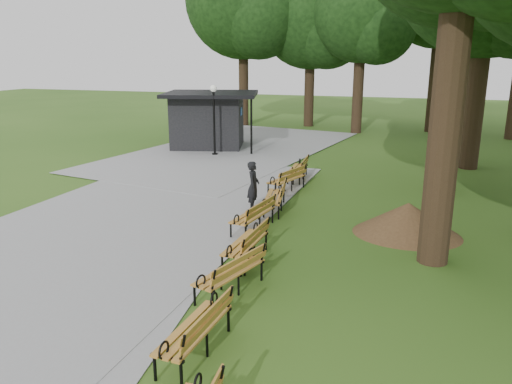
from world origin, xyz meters
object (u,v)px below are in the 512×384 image
(bench_4, at_px, (253,215))
(bench_5, at_px, (274,197))
(lamp_post, at_px, (214,106))
(bench_1, at_px, (194,329))
(dirt_mound, at_px, (408,219))
(bench_3, at_px, (245,243))
(kiosk, at_px, (208,120))
(bench_7, at_px, (297,169))
(person, at_px, (253,186))
(bench_6, at_px, (286,179))
(bench_2, at_px, (230,272))

(bench_4, bearing_deg, bench_5, -173.43)
(lamp_post, bearing_deg, bench_1, -68.91)
(lamp_post, height_order, dirt_mound, lamp_post)
(lamp_post, distance_m, dirt_mound, 12.62)
(bench_1, xyz_separation_m, bench_5, (-0.85, 7.76, 0.00))
(bench_3, xyz_separation_m, bench_4, (-0.49, 2.06, 0.00))
(kiosk, xyz_separation_m, bench_5, (6.25, -9.60, -0.98))
(bench_1, relative_size, bench_5, 1.00)
(dirt_mound, bearing_deg, lamp_post, 136.47)
(bench_5, xyz_separation_m, bench_7, (-0.21, 4.04, 0.00))
(person, height_order, bench_1, person)
(bench_3, relative_size, bench_4, 1.00)
(dirt_mound, relative_size, bench_4, 1.26)
(bench_3, bearing_deg, bench_6, -171.54)
(dirt_mound, height_order, bench_2, dirt_mound)
(bench_6, bearing_deg, dirt_mound, 69.65)
(bench_7, bearing_deg, lamp_post, -129.80)
(lamp_post, distance_m, bench_1, 16.61)
(bench_2, relative_size, bench_7, 1.00)
(bench_1, bearing_deg, bench_5, -170.03)
(person, height_order, bench_2, person)
(dirt_mound, bearing_deg, bench_7, 129.81)
(lamp_post, bearing_deg, bench_6, -47.40)
(bench_6, bearing_deg, bench_3, 23.50)
(bench_7, bearing_deg, bench_6, -3.33)
(person, distance_m, lamp_post, 9.07)
(kiosk, height_order, bench_7, kiosk)
(bench_3, bearing_deg, bench_5, -171.22)
(bench_2, relative_size, bench_5, 1.00)
(kiosk, relative_size, dirt_mound, 1.90)
(bench_2, xyz_separation_m, bench_6, (-0.83, 7.89, 0.00))
(kiosk, xyz_separation_m, bench_2, (6.87, -15.17, -0.98))
(bench_3, distance_m, bench_7, 8.02)
(dirt_mound, height_order, bench_6, dirt_mound)
(kiosk, xyz_separation_m, bench_7, (6.04, -5.56, -0.98))
(bench_2, height_order, bench_7, same)
(bench_3, xyz_separation_m, bench_5, (-0.41, 3.96, 0.00))
(person, relative_size, bench_6, 0.81)
(kiosk, distance_m, lamp_post, 2.47)
(bench_1, xyz_separation_m, bench_7, (-1.05, 11.80, 0.00))
(lamp_post, bearing_deg, bench_7, -36.39)
(bench_2, height_order, bench_4, same)
(person, relative_size, bench_1, 0.81)
(kiosk, height_order, bench_5, kiosk)
(dirt_mound, distance_m, bench_6, 5.29)
(bench_5, distance_m, bench_7, 4.04)
(bench_3, height_order, bench_5, same)
(person, bearing_deg, lamp_post, 20.42)
(bench_3, bearing_deg, person, -161.88)
(kiosk, distance_m, bench_7, 8.27)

